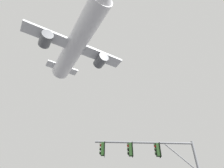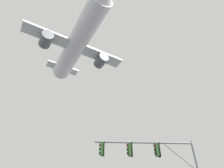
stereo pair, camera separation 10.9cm
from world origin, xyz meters
The scene contains 2 objects.
signal_pole_near centered at (2.80, 8.18, 4.79)m, with size 7.37×0.87×6.12m.
airplane centered at (-8.54, 23.16, 33.32)m, with size 21.08×27.31×8.16m.
Camera 1 is at (0.06, -5.90, 1.47)m, focal length 30.32 mm.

